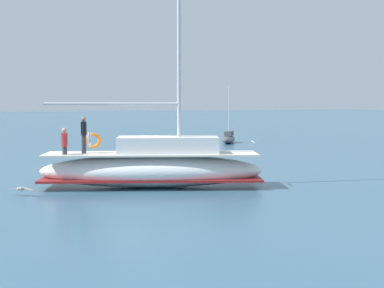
# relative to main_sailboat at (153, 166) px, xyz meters

# --- Properties ---
(ground_plane) EXTENTS (400.00, 400.00, 0.00)m
(ground_plane) POSITION_rel_main_sailboat_xyz_m (-1.32, -0.02, -0.91)
(ground_plane) COLOR #38607A
(main_sailboat) EXTENTS (6.38, 9.68, 13.52)m
(main_sailboat) POSITION_rel_main_sailboat_xyz_m (0.00, 0.00, 0.00)
(main_sailboat) COLOR white
(main_sailboat) RESTS_ON ground
(moored_sloop_near) EXTENTS (3.78, 3.45, 5.15)m
(moored_sloop_near) POSITION_rel_main_sailboat_xyz_m (-20.80, 16.95, -0.46)
(moored_sloop_near) COLOR #4C4C51
(moored_sloop_near) RESTS_ON ground
(seagull) EXTENTS (0.90, 0.86, 0.17)m
(seagull) POSITION_rel_main_sailboat_xyz_m (-0.31, -5.54, -0.63)
(seagull) COLOR silver
(seagull) RESTS_ON ground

